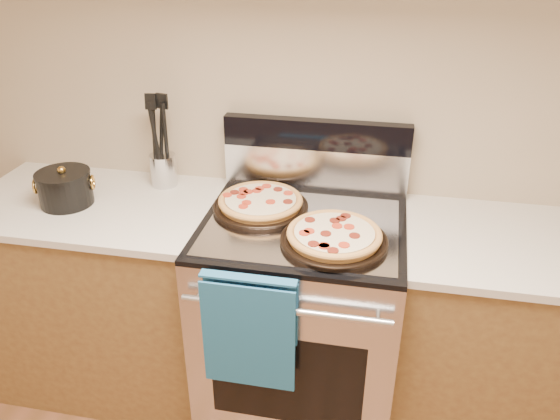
% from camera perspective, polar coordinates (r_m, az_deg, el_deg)
% --- Properties ---
extents(wall_back, '(4.00, 0.00, 4.00)m').
position_cam_1_polar(wall_back, '(2.21, 4.14, 12.89)').
color(wall_back, tan).
rests_on(wall_back, ground).
extents(range_body, '(0.76, 0.68, 0.90)m').
position_cam_1_polar(range_body, '(2.31, 2.21, -11.58)').
color(range_body, '#B7B7BC').
rests_on(range_body, ground).
extents(oven_window, '(0.56, 0.01, 0.40)m').
position_cam_1_polar(oven_window, '(2.07, 0.66, -17.39)').
color(oven_window, black).
rests_on(oven_window, range_body).
extents(cooktop, '(0.76, 0.68, 0.02)m').
position_cam_1_polar(cooktop, '(2.05, 2.45, -1.61)').
color(cooktop, black).
rests_on(cooktop, range_body).
extents(backsplash_lower, '(0.76, 0.06, 0.18)m').
position_cam_1_polar(backsplash_lower, '(2.28, 3.72, 4.35)').
color(backsplash_lower, silver).
rests_on(backsplash_lower, cooktop).
extents(backsplash_upper, '(0.76, 0.06, 0.12)m').
position_cam_1_polar(backsplash_upper, '(2.23, 3.84, 7.90)').
color(backsplash_upper, black).
rests_on(backsplash_upper, backsplash_lower).
extents(oven_handle, '(0.70, 0.03, 0.03)m').
position_cam_1_polar(oven_handle, '(1.80, 0.48, -10.44)').
color(oven_handle, silver).
rests_on(oven_handle, range_body).
extents(dish_towel, '(0.32, 0.05, 0.42)m').
position_cam_1_polar(dish_towel, '(1.89, -3.20, -12.37)').
color(dish_towel, '#1C5D8D').
rests_on(dish_towel, oven_handle).
extents(foil_sheet, '(0.70, 0.55, 0.01)m').
position_cam_1_polar(foil_sheet, '(2.02, 2.32, -1.70)').
color(foil_sheet, gray).
rests_on(foil_sheet, cooktop).
extents(cabinet_left, '(1.00, 0.62, 0.88)m').
position_cam_1_polar(cabinet_left, '(2.59, -17.49, -8.43)').
color(cabinet_left, brown).
rests_on(cabinet_left, ground).
extents(countertop_left, '(1.02, 0.64, 0.03)m').
position_cam_1_polar(countertop_left, '(2.36, -19.05, 0.55)').
color(countertop_left, beige).
rests_on(countertop_left, cabinet_left).
extents(cabinet_right, '(1.00, 0.62, 0.88)m').
position_cam_1_polar(cabinet_right, '(2.41, 24.06, -12.93)').
color(cabinet_right, brown).
rests_on(cabinet_right, ground).
extents(countertop_right, '(1.02, 0.64, 0.03)m').
position_cam_1_polar(countertop_right, '(2.16, 26.37, -3.63)').
color(countertop_right, beige).
rests_on(countertop_right, cabinet_right).
extents(pepperoni_pizza_back, '(0.42, 0.42, 0.05)m').
position_cam_1_polar(pepperoni_pizza_back, '(2.12, -2.04, 0.72)').
color(pepperoni_pizza_back, '#A97033').
rests_on(pepperoni_pizza_back, foil_sheet).
extents(pepperoni_pizza_front, '(0.44, 0.44, 0.05)m').
position_cam_1_polar(pepperoni_pizza_front, '(1.91, 5.68, -2.79)').
color(pepperoni_pizza_front, '#A97033').
rests_on(pepperoni_pizza_front, foil_sheet).
extents(utensil_crock, '(0.14, 0.14, 0.14)m').
position_cam_1_polar(utensil_crock, '(2.39, -12.06, 4.12)').
color(utensil_crock, silver).
rests_on(utensil_crock, countertop_left).
extents(saucepan, '(0.27, 0.27, 0.13)m').
position_cam_1_polar(saucepan, '(2.34, -21.52, 2.01)').
color(saucepan, black).
rests_on(saucepan, countertop_left).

